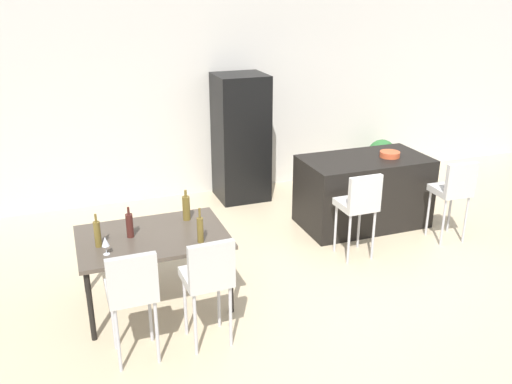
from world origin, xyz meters
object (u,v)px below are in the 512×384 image
at_px(dining_chair_far, 208,275).
at_px(wine_glass_left, 105,242).
at_px(bar_chair_left, 359,202).
at_px(fruit_bowl, 390,154).
at_px(wine_bottle_near, 97,234).
at_px(wine_bottle_far, 186,208).
at_px(wine_bottle_middle, 130,225).
at_px(bar_chair_middle, 454,188).
at_px(dining_table, 153,241).
at_px(potted_plant, 382,156).
at_px(refrigerator, 241,138).
at_px(kitchen_island, 363,191).
at_px(wine_bottle_end, 200,229).
at_px(dining_chair_near, 132,289).

height_order(dining_chair_far, wine_glass_left, dining_chair_far).
distance_m(bar_chair_left, fruit_bowl, 1.20).
relative_size(wine_bottle_near, fruit_bowl, 1.27).
relative_size(wine_bottle_far, wine_bottle_near, 0.99).
bearing_deg(wine_bottle_middle, dining_chair_far, -59.79).
bearing_deg(bar_chair_middle, dining_table, -177.82).
height_order(wine_bottle_far, fruit_bowl, wine_bottle_far).
relative_size(wine_bottle_middle, potted_plant, 0.47).
distance_m(dining_chair_far, refrigerator, 3.61).
height_order(bar_chair_middle, wine_bottle_middle, same).
distance_m(kitchen_island, refrigerator, 1.96).
bearing_deg(wine_bottle_far, kitchen_island, 15.78).
bearing_deg(kitchen_island, potted_plant, 50.27).
bearing_deg(dining_table, wine_bottle_middle, 168.23).
relative_size(wine_bottle_end, potted_plant, 0.53).
xyz_separation_m(dining_chair_far, potted_plant, (3.84, 3.30, -0.31)).
bearing_deg(kitchen_island, dining_chair_far, -144.98).
height_order(bar_chair_left, wine_bottle_near, wine_bottle_near).
relative_size(bar_chair_left, bar_chair_middle, 1.00).
bearing_deg(potted_plant, dining_chair_near, -143.60).
distance_m(bar_chair_left, wine_glass_left, 2.86).
bearing_deg(wine_bottle_far, wine_bottle_middle, -160.50).
xyz_separation_m(bar_chair_left, wine_bottle_middle, (-2.58, -0.10, 0.17)).
xyz_separation_m(refrigerator, potted_plant, (2.42, -0.01, -0.53)).
height_order(bar_chair_middle, wine_bottle_far, wine_bottle_far).
relative_size(dining_chair_far, refrigerator, 0.57).
bearing_deg(refrigerator, dining_table, -125.30).
bearing_deg(kitchen_island, bar_chair_left, -123.99).
xyz_separation_m(wine_bottle_far, wine_bottle_near, (-0.91, -0.32, -0.00)).
height_order(kitchen_island, dining_chair_near, dining_chair_near).
bearing_deg(bar_chair_middle, dining_chair_far, -163.45).
distance_m(wine_glass_left, fruit_bowl, 3.89).
height_order(dining_chair_far, potted_plant, dining_chair_far).
height_order(wine_bottle_near, potted_plant, wine_bottle_near).
distance_m(dining_chair_near, refrigerator, 3.91).
height_order(dining_table, wine_bottle_end, wine_bottle_end).
relative_size(wine_bottle_far, wine_bottle_middle, 1.05).
distance_m(bar_chair_middle, refrigerator, 3.03).
bearing_deg(bar_chair_middle, wine_bottle_far, 177.98).
xyz_separation_m(wine_bottle_near, wine_bottle_end, (0.91, -0.23, 0.00)).
bearing_deg(potted_plant, kitchen_island, -129.73).
distance_m(kitchen_island, bar_chair_left, 1.03).
relative_size(dining_chair_near, wine_glass_left, 6.03).
bearing_deg(wine_bottle_end, wine_bottle_middle, 150.72).
bearing_deg(bar_chair_left, bar_chair_middle, 0.00).
bearing_deg(wine_bottle_end, bar_chair_left, 12.56).
bearing_deg(bar_chair_left, refrigerator, 105.42).
distance_m(dining_chair_near, wine_bottle_middle, 0.92).
relative_size(wine_bottle_far, wine_glass_left, 1.87).
distance_m(kitchen_island, wine_bottle_near, 3.62).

